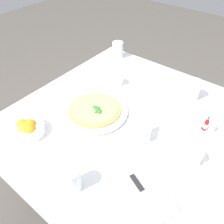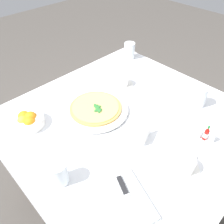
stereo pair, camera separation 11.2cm
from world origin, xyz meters
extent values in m
plane|color=#4C4742|center=(0.00, 0.00, 0.00)|extent=(8.00, 8.00, 0.00)
cube|color=white|center=(0.00, 0.00, 0.72)|extent=(1.10, 1.10, 0.02)
cube|color=white|center=(0.00, -0.54, 0.57)|extent=(1.10, 0.01, 0.28)
cube|color=white|center=(0.00, 0.54, 0.57)|extent=(1.10, 0.01, 0.28)
cube|color=white|center=(-0.54, 0.00, 0.57)|extent=(0.01, 1.10, 0.28)
cylinder|color=brown|center=(-0.45, -0.45, 0.35)|extent=(0.06, 0.06, 0.71)
cylinder|color=brown|center=(-0.45, 0.45, 0.35)|extent=(0.06, 0.06, 0.71)
cylinder|color=white|center=(-0.16, -0.08, 0.73)|extent=(0.20, 0.20, 0.01)
cylinder|color=white|center=(-0.16, -0.08, 0.74)|extent=(0.33, 0.33, 0.01)
cylinder|color=tan|center=(-0.16, -0.08, 0.75)|extent=(0.26, 0.26, 0.01)
cylinder|color=#EAC66B|center=(-0.16, -0.08, 0.76)|extent=(0.24, 0.24, 0.00)
ellipsoid|color=#2D7533|center=(-0.15, -0.08, 0.76)|extent=(0.04, 0.04, 0.01)
ellipsoid|color=#2D7533|center=(-0.16, -0.08, 0.76)|extent=(0.04, 0.03, 0.01)
ellipsoid|color=#2D7533|center=(-0.12, -0.09, 0.76)|extent=(0.03, 0.04, 0.01)
ellipsoid|color=#2D7533|center=(-0.14, -0.08, 0.76)|extent=(0.02, 0.04, 0.01)
ellipsoid|color=#2D7533|center=(-0.13, -0.09, 0.76)|extent=(0.02, 0.04, 0.01)
cylinder|color=white|center=(-0.22, 0.18, 0.73)|extent=(0.13, 0.13, 0.01)
cylinder|color=white|center=(-0.22, 0.18, 0.76)|extent=(0.08, 0.08, 0.06)
torus|color=white|center=(-0.27, 0.16, 0.77)|extent=(0.03, 0.02, 0.03)
cylinder|color=black|center=(-0.22, 0.18, 0.79)|extent=(0.07, 0.07, 0.00)
cylinder|color=white|center=(0.35, -0.06, 0.73)|extent=(0.13, 0.13, 0.01)
cylinder|color=white|center=(0.35, -0.06, 0.77)|extent=(0.08, 0.08, 0.06)
torus|color=white|center=(0.35, -0.01, 0.77)|extent=(0.01, 0.04, 0.03)
cylinder|color=black|center=(0.35, -0.06, 0.79)|extent=(0.07, 0.07, 0.00)
cylinder|color=white|center=(-0.42, 0.45, 0.78)|extent=(0.07, 0.07, 0.11)
cylinder|color=silver|center=(-0.42, 0.45, 0.76)|extent=(0.06, 0.06, 0.07)
cylinder|color=white|center=(0.18, 0.34, 0.78)|extent=(0.07, 0.07, 0.11)
cylinder|color=silver|center=(0.18, 0.34, 0.76)|extent=(0.06, 0.06, 0.07)
cylinder|color=white|center=(0.05, -0.44, 0.78)|extent=(0.07, 0.07, 0.10)
cylinder|color=silver|center=(0.05, -0.44, 0.77)|extent=(0.06, 0.06, 0.08)
cube|color=white|center=(0.28, -0.31, 0.74)|extent=(0.25, 0.19, 0.02)
cube|color=silver|center=(0.33, -0.33, 0.75)|extent=(0.12, 0.07, 0.01)
cube|color=black|center=(0.24, -0.29, 0.75)|extent=(0.08, 0.05, 0.01)
cylinder|color=white|center=(-0.31, -0.38, 0.75)|extent=(0.15, 0.15, 0.04)
sphere|color=orange|center=(-0.28, -0.38, 0.76)|extent=(0.06, 0.06, 0.06)
sphere|color=orange|center=(-0.31, -0.36, 0.76)|extent=(0.06, 0.06, 0.06)
sphere|color=orange|center=(-0.34, -0.38, 0.76)|extent=(0.06, 0.06, 0.06)
sphere|color=yellow|center=(-0.31, -0.40, 0.77)|extent=(0.05, 0.05, 0.05)
cylinder|color=#B7140F|center=(0.33, 0.15, 0.76)|extent=(0.02, 0.02, 0.05)
cylinder|color=white|center=(0.33, 0.15, 0.76)|extent=(0.02, 0.02, 0.02)
cone|color=#B7140F|center=(0.33, 0.15, 0.79)|extent=(0.02, 0.02, 0.02)
cylinder|color=#1E722D|center=(0.33, 0.15, 0.81)|extent=(0.01, 0.01, 0.01)
cylinder|color=white|center=(0.36, 0.16, 0.75)|extent=(0.03, 0.03, 0.04)
cylinder|color=white|center=(0.36, 0.16, 0.74)|extent=(0.02, 0.02, 0.03)
sphere|color=silver|center=(0.36, 0.16, 0.77)|extent=(0.02, 0.02, 0.02)
cylinder|color=white|center=(0.30, 0.14, 0.75)|extent=(0.03, 0.03, 0.04)
cylinder|color=#38332D|center=(0.30, 0.14, 0.74)|extent=(0.02, 0.02, 0.03)
sphere|color=silver|center=(0.30, 0.14, 0.77)|extent=(0.02, 0.02, 0.02)
cube|color=white|center=(0.15, -0.04, 0.76)|extent=(0.04, 0.09, 0.06)
camera|label=1|loc=(0.43, -0.69, 1.50)|focal=35.78mm
camera|label=2|loc=(0.51, -0.61, 1.50)|focal=35.78mm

